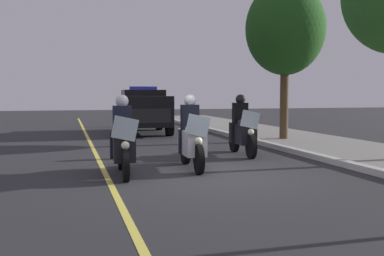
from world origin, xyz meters
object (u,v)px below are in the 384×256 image
police_suv (143,109)px  tree_far_back (285,29)px  police_motorcycle_trailing (242,131)px  police_motorcycle_lead_left (123,143)px  police_motorcycle_lead_right (192,139)px  cyclist_background (162,110)px

police_suv → tree_far_back: size_ratio=0.89×
police_motorcycle_trailing → police_motorcycle_lead_left: bearing=-57.8°
police_motorcycle_lead_left → police_motorcycle_trailing: (-2.28, 3.63, 0.00)m
police_motorcycle_lead_right → tree_far_back: bearing=135.7°
police_motorcycle_trailing → cyclist_background: size_ratio=1.22×
police_motorcycle_lead_right → police_suv: (-9.79, 0.49, 0.37)m
cyclist_background → tree_far_back: (8.61, 2.75, 3.21)m
police_motorcycle_trailing → cyclist_background: bearing=179.4°
police_suv → tree_far_back: (4.80, 4.38, 2.99)m
police_motorcycle_lead_right → cyclist_background: size_ratio=1.22×
police_motorcycle_lead_right → police_motorcycle_trailing: same height
police_motorcycle_trailing → police_suv: police_suv is taller
police_motorcycle_trailing → police_suv: bearing=-169.2°
police_motorcycle_trailing → police_suv: (-7.92, -1.51, 0.37)m
tree_far_back → police_motorcycle_lead_right: bearing=-44.3°
police_suv → cyclist_background: bearing=156.9°
cyclist_background → tree_far_back: bearing=17.7°
police_motorcycle_lead_right → police_suv: size_ratio=0.43×
police_motorcycle_lead_left → police_motorcycle_trailing: bearing=122.2°
police_motorcycle_lead_right → police_motorcycle_trailing: 2.74m
police_motorcycle_lead_right → police_motorcycle_trailing: bearing=133.1°
cyclist_background → police_suv: bearing=-23.1°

